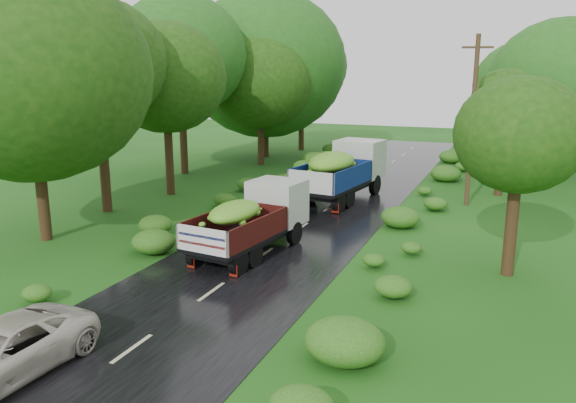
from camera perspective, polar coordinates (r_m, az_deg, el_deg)
The scene contains 10 objects.
ground at distance 15.08m, azimuth -15.57°, elevation -14.25°, with size 120.00×120.00×0.00m, color #133F0D.
road at distance 18.89m, azimuth -6.28°, elevation -8.05°, with size 6.50×80.00×0.02m, color black.
road_lines at distance 19.71m, azimuth -4.89°, elevation -7.05°, with size 0.12×69.60×0.00m.
truck_near at distance 21.38m, azimuth -3.49°, elevation -1.51°, with size 2.77×6.13×2.49m.
truck_far at distance 30.37m, azimuth 5.68°, elevation 3.39°, with size 3.45×7.36×2.98m.
car at distance 14.60m, azimuth -27.20°, elevation -13.42°, with size 2.08×4.51×1.25m, color beige.
utility_pole at distance 29.87m, azimuth 18.22°, elevation 7.90°, with size 1.48×0.47×8.56m.
trees_left at distance 37.39m, azimuth -7.45°, elevation 13.25°, with size 7.30×33.12×9.65m.
trees_right at distance 38.89m, azimuth 24.13°, elevation 10.21°, with size 6.65×30.78×7.87m.
shrubs at distance 26.67m, azimuth 2.88°, elevation -0.88°, with size 11.90×44.00×0.70m.
Camera 1 is at (8.47, -10.44, 6.83)m, focal length 35.00 mm.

